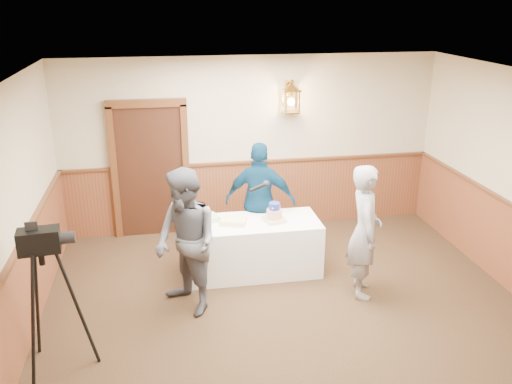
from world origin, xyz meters
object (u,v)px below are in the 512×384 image
at_px(display_table, 253,247).
at_px(baker, 365,231).
at_px(sheet_cake_green, 207,219).
at_px(tv_camera_rig, 49,310).
at_px(interviewer, 186,243).
at_px(sheet_cake_yellow, 233,221).
at_px(assistant_p, 260,201).
at_px(tiered_cake, 274,214).

relative_size(display_table, baker, 1.04).
height_order(display_table, sheet_cake_green, sheet_cake_green).
bearing_deg(tv_camera_rig, interviewer, 26.64).
relative_size(sheet_cake_yellow, sheet_cake_green, 1.08).
bearing_deg(sheet_cake_green, tv_camera_rig, -132.84).
height_order(assistant_p, tv_camera_rig, assistant_p).
bearing_deg(tv_camera_rig, sheet_cake_green, 40.84).
xyz_separation_m(baker, assistant_p, (-1.09, 1.27, -0.00)).
height_order(display_table, tiered_cake, tiered_cake).
relative_size(display_table, tiered_cake, 5.70).
bearing_deg(sheet_cake_yellow, interviewer, -129.90).
distance_m(display_table, interviewer, 1.36).
height_order(tiered_cake, sheet_cake_green, tiered_cake).
bearing_deg(sheet_cake_green, assistant_p, 21.81).
bearing_deg(sheet_cake_yellow, sheet_cake_green, 156.31).
xyz_separation_m(tiered_cake, sheet_cake_green, (-0.91, 0.17, -0.07)).
distance_m(sheet_cake_green, interviewer, 1.01).
relative_size(tiered_cake, sheet_cake_green, 1.02).
bearing_deg(tiered_cake, baker, -38.22).
xyz_separation_m(interviewer, tv_camera_rig, (-1.41, -0.92, -0.19)).
relative_size(sheet_cake_green, assistant_p, 0.18).
bearing_deg(tiered_cake, tv_camera_rig, -147.25).
bearing_deg(assistant_p, sheet_cake_green, 39.18).
distance_m(tiered_cake, assistant_p, 0.50).
height_order(tiered_cake, tv_camera_rig, tv_camera_rig).
bearing_deg(tv_camera_rig, baker, 7.89).
xyz_separation_m(sheet_cake_green, baker, (1.90, -0.95, 0.08)).
xyz_separation_m(sheet_cake_yellow, tv_camera_rig, (-2.08, -1.72, -0.08)).
bearing_deg(sheet_cake_yellow, tiered_cake, -2.02).
relative_size(sheet_cake_yellow, assistant_p, 0.19).
bearing_deg(tiered_cake, interviewer, -147.50).
distance_m(sheet_cake_yellow, tv_camera_rig, 2.70).
height_order(tiered_cake, baker, baker).
relative_size(display_table, sheet_cake_yellow, 5.40).
bearing_deg(sheet_cake_yellow, display_table, 4.36).
relative_size(sheet_cake_yellow, tv_camera_rig, 0.21).
xyz_separation_m(display_table, tiered_cake, (0.28, -0.04, 0.48)).
bearing_deg(assistant_p, baker, 147.90).
distance_m(sheet_cake_green, baker, 2.12).
distance_m(display_table, sheet_cake_yellow, 0.49).
distance_m(tiered_cake, tv_camera_rig, 3.14).
bearing_deg(sheet_cake_green, sheet_cake_yellow, -23.69).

